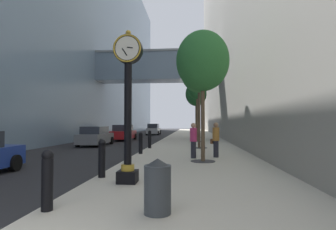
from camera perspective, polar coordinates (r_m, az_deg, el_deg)
ground_plane at (r=29.58m, az=-1.01°, el=-5.24°), size 110.00×110.00×0.00m
sidewalk_right at (r=32.40m, az=5.19°, el=-4.80°), size 6.39×80.00×0.14m
building_block_left at (r=38.12m, az=-20.50°, el=18.12°), size 23.76×80.00×29.46m
street_clock at (r=8.00m, az=-8.42°, el=3.47°), size 0.84×0.55×4.46m
bollard_nearest at (r=6.01m, az=-24.02°, el=-12.10°), size 0.24×0.24×1.21m
bollard_second at (r=8.99m, az=-13.71°, el=-8.65°), size 0.24×0.24×1.21m
bollard_third at (r=12.11m, az=-8.70°, el=-6.84°), size 0.24×0.24×1.21m
bollard_fourth at (r=15.30m, az=-5.77°, el=-5.75°), size 0.24×0.24×1.21m
bollard_fifth at (r=18.52m, az=-3.87°, el=-5.03°), size 0.24×0.24×1.21m
street_tree_near at (r=12.60m, az=7.28°, el=11.10°), size 2.39×2.39×5.91m
street_tree_mid_near at (r=19.06m, az=6.50°, el=8.89°), size 2.50×2.50×6.68m
street_tree_mid_far at (r=25.39m, az=6.13°, el=5.51°), size 1.81×1.81×6.00m
street_tree_far at (r=31.82m, az=5.91°, el=4.37°), size 2.44×2.44×6.48m
trash_bin at (r=5.37m, az=-2.21°, el=-14.54°), size 0.53×0.53×1.05m
pedestrian_walking at (r=13.90m, az=10.01°, el=-4.93°), size 0.52×0.48×1.75m
pedestrian_by_clock at (r=13.39m, az=5.36°, el=-5.12°), size 0.48×0.48×1.72m
car_red_near at (r=29.02m, az=-9.33°, el=-3.71°), size 2.03×4.60×1.65m
car_grey_mid at (r=22.96m, az=-14.97°, el=-4.33°), size 2.07×4.55×1.56m
car_silver_far at (r=41.88m, az=-3.06°, el=-3.04°), size 2.01×4.52×1.70m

